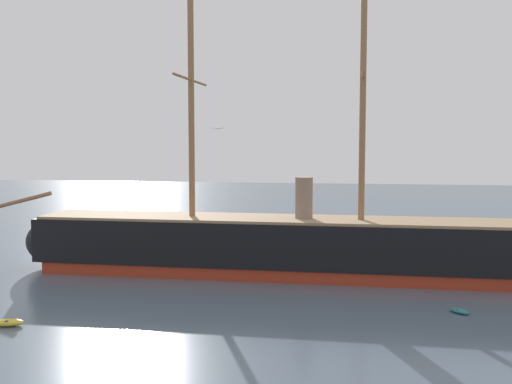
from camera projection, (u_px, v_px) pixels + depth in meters
The scene contains 5 objects.
tall_ship at pixel (275, 245), 69.17m from camera, with size 66.56×13.42×32.04m.
dinghy_mid_left at pixel (8, 323), 50.25m from camera, with size 2.76×1.67×0.61m.
dinghy_alongside_stern at pixel (459, 311), 53.94m from camera, with size 1.92×1.99×0.46m.
dinghy_far_left at pixel (54, 258), 78.27m from camera, with size 2.04×1.22×0.45m.
seagull_in_flight at pixel (217, 129), 54.27m from camera, with size 1.35×0.41×0.14m.
Camera 1 is at (9.42, -19.04, 15.36)m, focal length 42.55 mm.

